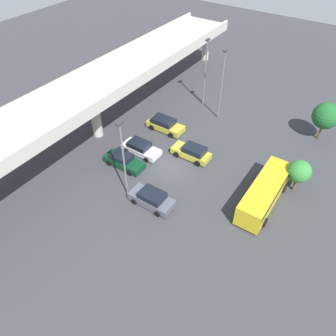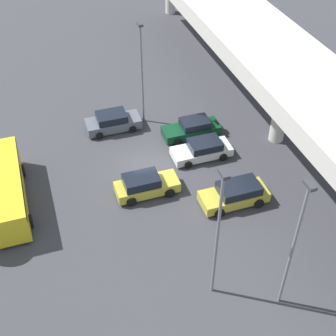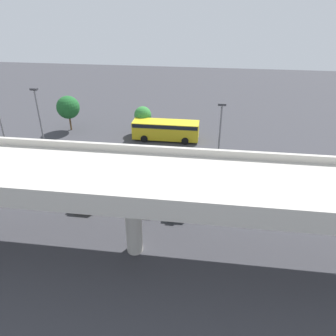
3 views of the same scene
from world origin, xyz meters
name	(u,v)px [view 3 (image 3 of 3)]	position (x,y,z in m)	size (l,w,h in m)	color
ground_plane	(159,178)	(0.00, 0.00, 0.00)	(114.84, 114.84, 0.00)	#38383D
highway_overpass	(131,182)	(0.00, 10.93, 5.93)	(54.77, 7.02, 7.10)	#BCB7AD
parked_car_0	(213,170)	(-5.51, -1.22, 0.72)	(2.15, 4.47, 1.53)	#515660
parked_car_1	(179,199)	(-2.64, 4.67, 0.68)	(2.03, 4.66, 1.45)	#0C381E
parked_car_2	(149,196)	(0.15, 4.47, 0.67)	(2.12, 4.59, 1.41)	silver
parked_car_3	(135,166)	(2.70, -0.83, 0.76)	(2.02, 4.45, 1.59)	gold
parked_car_4	(92,192)	(5.50, 4.77, 0.75)	(2.18, 4.69, 1.53)	gold
shuttle_bus	(166,129)	(0.69, -10.08, 1.48)	(8.48, 2.70, 2.46)	gold
lamp_post_near_aisle	(219,142)	(-5.87, 1.51, 5.04)	(0.70, 0.35, 8.69)	slate
lamp_post_mid_lot	(41,127)	(11.68, 0.52, 5.27)	(0.70, 0.35, 9.12)	slate
lamp_post_by_overpass	(5,139)	(13.53, 3.86, 5.24)	(0.70, 0.35, 9.07)	slate
tree_front_centre	(143,115)	(4.08, -12.03, 2.52)	(2.30, 2.30, 3.68)	brown
tree_front_right	(68,107)	(14.34, -11.70, 3.24)	(3.10, 3.10, 4.80)	brown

